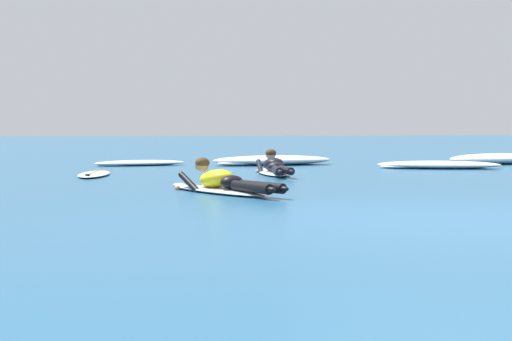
# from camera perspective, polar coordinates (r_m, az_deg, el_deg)

# --- Properties ---
(ground_plane) EXTENTS (120.00, 120.00, 0.00)m
(ground_plane) POSITION_cam_1_polar(r_m,az_deg,el_deg) (18.28, 1.47, 0.11)
(ground_plane) COLOR #235B84
(surfer_near) EXTENTS (1.61, 2.60, 0.53)m
(surfer_near) POSITION_cam_1_polar(r_m,az_deg,el_deg) (11.70, -2.34, -0.92)
(surfer_near) COLOR silver
(surfer_near) RESTS_ON ground
(surfer_far) EXTENTS (0.56, 2.61, 0.53)m
(surfer_far) POSITION_cam_1_polar(r_m,az_deg,el_deg) (16.02, 1.31, 0.18)
(surfer_far) COLOR white
(surfer_far) RESTS_ON ground
(drifting_surfboard) EXTENTS (0.71, 2.15, 0.16)m
(drifting_surfboard) POSITION_cam_1_polar(r_m,az_deg,el_deg) (16.03, -11.16, -0.25)
(drifting_surfboard) COLOR white
(drifting_surfboard) RESTS_ON ground
(whitewater_front) EXTENTS (2.90, 1.64, 0.17)m
(whitewater_front) POSITION_cam_1_polar(r_m,az_deg,el_deg) (18.91, 12.58, 0.38)
(whitewater_front) COLOR white
(whitewater_front) RESTS_ON ground
(whitewater_mid_left) EXTENTS (2.91, 1.77, 0.26)m
(whitewater_mid_left) POSITION_cam_1_polar(r_m,az_deg,el_deg) (21.55, 16.38, 0.77)
(whitewater_mid_left) COLOR white
(whitewater_mid_left) RESTS_ON ground
(whitewater_mid_right) EXTENTS (3.20, 1.70, 0.23)m
(whitewater_mid_right) POSITION_cam_1_polar(r_m,az_deg,el_deg) (20.12, 1.16, 0.70)
(whitewater_mid_right) COLOR white
(whitewater_mid_right) RESTS_ON ground
(whitewater_back) EXTENTS (2.32, 1.23, 0.13)m
(whitewater_back) POSITION_cam_1_polar(r_m,az_deg,el_deg) (20.02, -8.05, 0.52)
(whitewater_back) COLOR white
(whitewater_back) RESTS_ON ground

